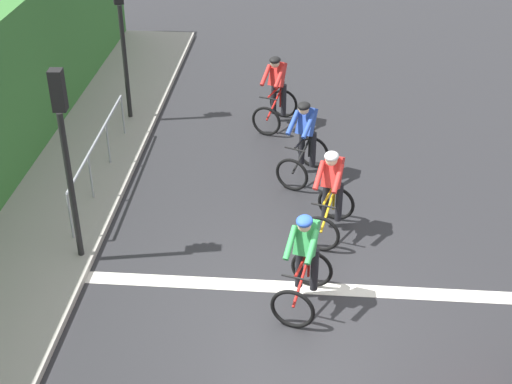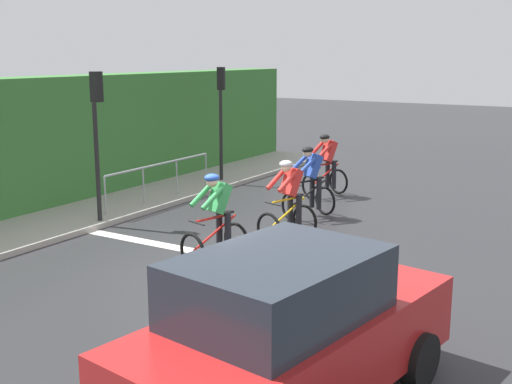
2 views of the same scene
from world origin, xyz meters
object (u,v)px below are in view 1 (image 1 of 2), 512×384
Objects in this scene: cyclist_second at (304,142)px; traffic_light_far_junction at (121,26)px; traffic_light_near_crossing at (65,140)px; cyclist_fourth at (304,262)px; cyclist_lead at (276,93)px; pedestrian_railing_kerbside at (98,148)px; cyclist_mid at (331,195)px.

traffic_light_far_junction is (-4.02, 2.30, 1.43)m from cyclist_second.
traffic_light_near_crossing is 1.00× the size of traffic_light_far_junction.
traffic_light_near_crossing reaches higher than cyclist_fourth.
cyclist_second is 4.85m from traffic_light_far_junction.
cyclist_lead is 6.20m from traffic_light_near_crossing.
cyclist_lead is 1.00× the size of cyclist_second.
pedestrian_railing_kerbside is at bearing -87.82° from traffic_light_far_junction.
cyclist_lead is at bearing 60.78° from traffic_light_near_crossing.
cyclist_second is 4.90m from traffic_light_near_crossing.
cyclist_mid is (0.49, -1.92, 0.00)m from cyclist_second.
traffic_light_near_crossing reaches higher than cyclist_mid.
traffic_light_far_junction is at bearing 94.29° from traffic_light_near_crossing.
traffic_light_near_crossing is 2.79m from pedestrian_railing_kerbside.
cyclist_mid is 4.59m from pedestrian_railing_kerbside.
cyclist_fourth is (0.76, -6.17, 0.00)m from cyclist_lead.
traffic_light_near_crossing is 0.83× the size of pedestrian_railing_kerbside.
traffic_light_far_junction is (-4.10, 6.17, 1.43)m from cyclist_fourth.
pedestrian_railing_kerbside is at bearing 163.12° from cyclist_mid.
cyclist_mid is at bearing 78.27° from cyclist_fourth.
pedestrian_railing_kerbside is (-3.23, -2.88, 0.01)m from cyclist_lead.
cyclist_fourth is 0.50× the size of traffic_light_near_crossing.
cyclist_fourth is at bearing -39.45° from pedestrian_railing_kerbside.
traffic_light_near_crossing is (-3.70, 0.90, 1.43)m from cyclist_fourth.
cyclist_mid is 4.48m from traffic_light_near_crossing.
traffic_light_near_crossing is at bearing -165.62° from cyclist_mid.
cyclist_mid is at bearing -74.59° from cyclist_lead.
cyclist_mid is at bearing -43.14° from traffic_light_far_junction.
traffic_light_far_junction is at bearing 123.60° from cyclist_fourth.
traffic_light_near_crossing is (-4.11, -1.05, 1.43)m from cyclist_mid.
cyclist_lead reaches higher than pedestrian_railing_kerbside.
cyclist_fourth is 0.41× the size of pedestrian_railing_kerbside.
cyclist_lead is at bearing 41.72° from pedestrian_railing_kerbside.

